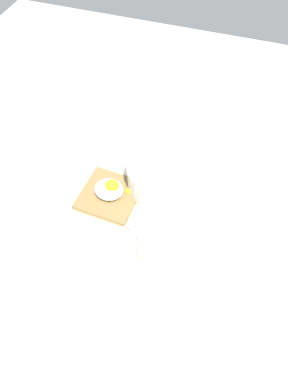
{
  "coord_description": "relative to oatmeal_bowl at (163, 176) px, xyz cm",
  "views": [
    {
      "loc": [
        -12.5,
        37.02,
        55.5
      ],
      "look_at": [
        0.0,
        0.0,
        5.0
      ],
      "focal_mm": 35.0,
      "sensor_mm": 36.0,
      "label": 1
    }
  ],
  "objects": [
    {
      "name": "banana_slice_back",
      "position": [
        -0.72,
        11.48,
        -2.51
      ],
      "size": [
        3.27,
        3.29,
        1.41
      ],
      "color": "beige",
      "rests_on": "plate"
    },
    {
      "name": "plate",
      "position": [
        2.3,
        3.61,
        -3.39
      ],
      "size": [
        29.86,
        29.86,
        1.6
      ],
      "color": "silver",
      "rests_on": "ground_plane"
    },
    {
      "name": "banana_slice_right",
      "position": [
        1.15,
        9.91,
        -2.39
      ],
      "size": [
        4.25,
        4.16,
        1.78
      ],
      "color": "#F9E7BF",
      "rests_on": "plate"
    },
    {
      "name": "poached_egg",
      "position": [
        7.9,
        5.21,
        -0.67
      ],
      "size": [
        7.03,
        4.55,
        3.26
      ],
      "color": "white",
      "rests_on": "toast_slice"
    },
    {
      "name": "toast_slice",
      "position": [
        8.05,
        5.27,
        -2.53
      ],
      "size": [
        10.24,
        10.24,
        1.17
      ],
      "color": "olive",
      "rests_on": "plate"
    },
    {
      "name": "banana_slice_left",
      "position": [
        -1.63,
        13.97,
        -2.35
      ],
      "size": [
        3.95,
        3.83,
        1.92
      ],
      "color": "beige",
      "rests_on": "plate"
    },
    {
      "name": "oatmeal_bowl",
      "position": [
        0.0,
        0.0,
        0.0
      ],
      "size": [
        12.66,
        12.66,
        6.14
      ],
      "color": "white",
      "rests_on": "plate"
    },
    {
      "name": "ground_plane",
      "position": [
        2.3,
        3.61,
        -5.19
      ],
      "size": [
        120.0,
        120.0,
        2.0
      ],
      "primitive_type": "cube",
      "color": "beige",
      "rests_on": "ground"
    },
    {
      "name": "banana_slice_front",
      "position": [
        -3.55,
        11.43,
        -2.52
      ],
      "size": [
        3.61,
        3.59,
        1.4
      ],
      "color": "#FBEFBC",
      "rests_on": "plate"
    }
  ]
}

